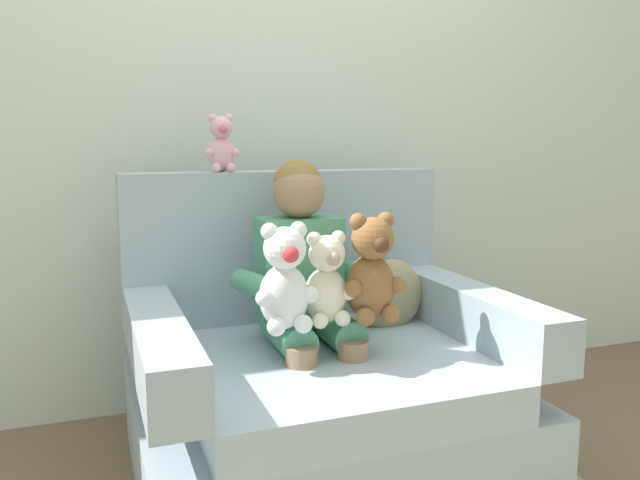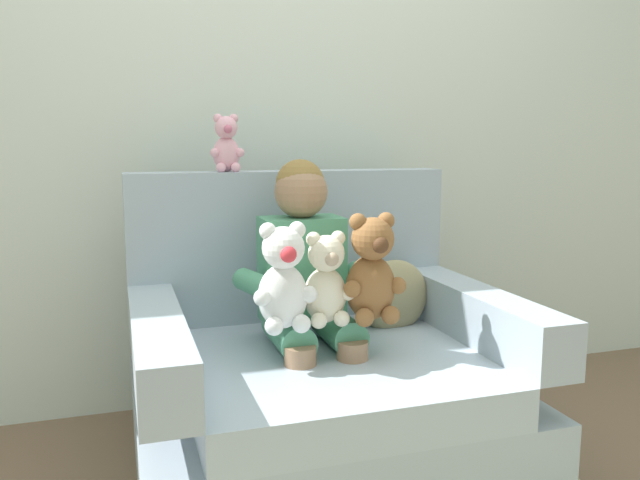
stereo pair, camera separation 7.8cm
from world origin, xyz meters
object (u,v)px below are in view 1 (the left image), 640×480
(armchair, at_px, (318,380))
(plush_white, at_px, (285,280))
(seated_child, at_px, (306,278))
(plush_cream, at_px, (327,281))
(plush_brown, at_px, (372,271))
(plush_pink_on_backrest, at_px, (221,145))
(throw_pillow, at_px, (389,296))

(armchair, height_order, plush_white, armchair)
(seated_child, bearing_deg, armchair, -43.88)
(plush_cream, bearing_deg, plush_brown, -15.73)
(seated_child, xyz_separation_m, plush_white, (-0.13, -0.19, 0.04))
(plush_brown, xyz_separation_m, plush_pink_on_backrest, (-0.33, 0.51, 0.36))
(plush_white, bearing_deg, throw_pillow, 29.35)
(seated_child, bearing_deg, plush_pink_on_backrest, 121.24)
(plush_white, bearing_deg, seated_child, 54.04)
(plush_cream, relative_size, plush_pink_on_backrest, 1.38)
(plush_pink_on_backrest, bearing_deg, seated_child, -72.90)
(plush_white, bearing_deg, plush_cream, 5.58)
(plush_cream, xyz_separation_m, plush_pink_on_backrest, (-0.20, 0.49, 0.39))
(plush_cream, height_order, plush_pink_on_backrest, plush_pink_on_backrest)
(plush_brown, distance_m, plush_pink_on_backrest, 0.71)
(seated_child, distance_m, plush_pink_on_backrest, 0.56)
(plush_white, bearing_deg, plush_pink_on_backrest, 95.16)
(plush_pink_on_backrest, bearing_deg, plush_brown, -70.44)
(seated_child, bearing_deg, throw_pillow, 16.39)
(plush_white, relative_size, plush_pink_on_backrest, 1.55)
(armchair, height_order, plush_brown, armchair)
(plush_pink_on_backrest, relative_size, throw_pillow, 0.76)
(armchair, xyz_separation_m, plush_cream, (-0.03, -0.14, 0.36))
(armchair, relative_size, throw_pillow, 4.40)
(seated_child, relative_size, plush_brown, 2.55)
(seated_child, xyz_separation_m, throw_pillow, (0.34, 0.10, -0.11))
(throw_pillow, bearing_deg, plush_pink_on_backrest, 157.45)
(throw_pillow, bearing_deg, plush_white, -148.47)
(plush_cream, relative_size, throw_pillow, 1.05)
(plush_cream, bearing_deg, seated_child, 82.10)
(armchair, distance_m, plush_pink_on_backrest, 0.85)
(plush_cream, xyz_separation_m, throw_pillow, (0.34, 0.27, -0.14))
(seated_child, distance_m, throw_pillow, 0.37)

